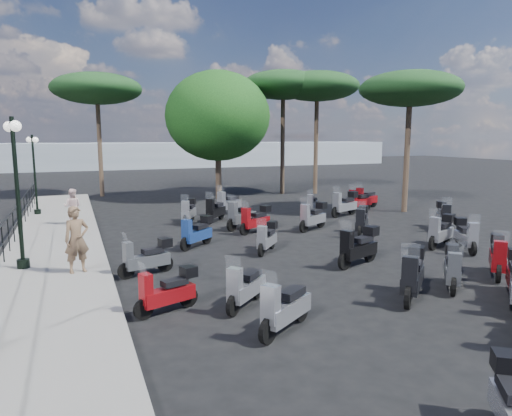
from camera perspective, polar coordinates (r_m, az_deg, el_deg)
name	(u,v)px	position (r m, az deg, el deg)	size (l,w,h in m)	color
ground	(279,258)	(14.29, 2.88, -6.29)	(120.00, 120.00, 0.00)	black
sidewalk	(54,253)	(15.95, -23.90, -5.17)	(3.00, 30.00, 0.15)	slate
railing	(5,232)	(15.70, -28.86, -2.66)	(0.04, 26.04, 1.10)	black
lamp_post_1	(17,183)	(13.87, -27.73, 2.74)	(0.53, 1.18, 4.12)	black
lamp_post_2	(34,169)	(23.56, -25.96, 4.38)	(0.57, 1.03, 3.69)	black
woman	(77,239)	(13.03, -21.51, -3.68)	(0.65, 0.43, 1.79)	brown
pedestrian_far	(72,206)	(20.35, -21.96, 0.19)	(0.72, 0.56, 1.48)	beige
scooter_1	(167,292)	(10.08, -11.03, -10.27)	(1.48, 0.73, 1.22)	black
scooter_2	(245,288)	(10.19, -1.38, -9.95)	(1.29, 1.17, 1.30)	black
scooter_3	(147,258)	(12.81, -13.52, -6.12)	(1.56, 0.68, 1.26)	black
scooter_4	(197,233)	(15.68, -7.42, -3.10)	(1.40, 1.18, 1.33)	black
scooter_5	(189,212)	(20.15, -8.40, -0.44)	(0.98, 1.54, 1.34)	black
scooter_7	(284,309)	(8.96, 3.56, -12.47)	(1.51, 1.08, 1.39)	black
scooter_8	(412,276)	(11.27, 18.97, -8.02)	(1.48, 1.39, 1.47)	black
scooter_9	(255,220)	(17.88, -0.06, -1.52)	(1.57, 0.95, 1.35)	black
scooter_10	(241,217)	(18.65, -1.89, -1.07)	(1.63, 1.13, 1.48)	black
scooter_11	(215,211)	(20.23, -5.13, -0.39)	(1.24, 1.40, 1.40)	black
scooter_14	(358,247)	(13.71, 12.69, -4.83)	(1.72, 0.89, 1.43)	black
scooter_15	(267,238)	(14.88, 1.38, -3.82)	(1.14, 1.26, 1.23)	black
scooter_16	(313,217)	(18.55, 7.14, -1.12)	(1.63, 1.05, 1.42)	black
scooter_17	(228,204)	(22.19, -3.47, 0.52)	(1.62, 1.12, 1.48)	black
scooter_20	(452,269)	(12.43, 23.34, -7.00)	(1.22, 1.33, 1.31)	black
scooter_21	(441,232)	(16.84, 22.12, -2.77)	(1.64, 0.96, 1.40)	black
scooter_22	(362,222)	(17.91, 13.07, -1.68)	(1.27, 1.44, 1.40)	black
scooter_23	(312,204)	(22.82, 7.02, 0.47)	(1.08, 1.21, 1.21)	black
scooter_26	(466,236)	(16.57, 24.76, -3.20)	(0.95, 1.56, 1.34)	black
scooter_27	(443,217)	(20.00, 22.36, -1.00)	(1.18, 1.54, 1.42)	black
scooter_28	(345,204)	(22.03, 11.02, 0.44)	(1.78, 0.96, 1.49)	black
scooter_29	(359,201)	(23.71, 12.78, 0.81)	(1.75, 0.79, 1.43)	black
scooter_31	(366,199)	(24.72, 13.55, 1.11)	(1.75, 0.79, 1.43)	black
scooter_32	(498,257)	(14.01, 27.97, -5.46)	(1.37, 1.32, 1.38)	black
broadleaf_tree	(218,116)	(27.80, -4.81, 11.36)	(6.28, 6.28, 7.62)	#38281E
pine_0	(283,86)	(30.35, 3.41, 15.04)	(5.29, 5.29, 7.95)	#38281E
pine_1	(317,87)	(30.58, 7.65, 14.79)	(5.41, 5.41, 7.90)	#38281E
pine_2	(97,89)	(30.49, -19.28, 13.85)	(5.48, 5.48, 7.62)	#38281E
pine_3	(410,89)	(24.06, 18.72, 13.86)	(4.93, 4.93, 6.91)	#38281E
distant_hills	(123,155)	(57.84, -16.29, 6.33)	(70.00, 8.00, 3.00)	gray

